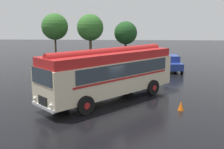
{
  "coord_description": "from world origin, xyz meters",
  "views": [
    {
      "loc": [
        1.4,
        -16.43,
        5.14
      ],
      "look_at": [
        0.26,
        2.11,
        1.4
      ],
      "focal_mm": 42.0,
      "sensor_mm": 36.0,
      "label": 1
    }
  ],
  "objects_px": {
    "car_near_left": "(93,62)",
    "car_mid_right": "(142,62)",
    "traffic_cone": "(181,106)",
    "vintage_bus": "(110,72)",
    "car_mid_left": "(117,62)",
    "car_far_right": "(171,63)"
  },
  "relations": [
    {
      "from": "vintage_bus",
      "to": "car_mid_left",
      "type": "bearing_deg",
      "value": 90.48
    },
    {
      "from": "vintage_bus",
      "to": "car_near_left",
      "type": "xyz_separation_m",
      "value": [
        -2.66,
        11.26,
        -1.05
      ]
    },
    {
      "from": "vintage_bus",
      "to": "car_mid_right",
      "type": "xyz_separation_m",
      "value": [
        2.67,
        11.32,
        -1.05
      ]
    },
    {
      "from": "car_mid_right",
      "to": "car_near_left",
      "type": "bearing_deg",
      "value": -179.37
    },
    {
      "from": "vintage_bus",
      "to": "car_mid_left",
      "type": "xyz_separation_m",
      "value": [
        -0.09,
        11.17,
        -1.05
      ]
    },
    {
      "from": "car_near_left",
      "to": "car_far_right",
      "type": "bearing_deg",
      "value": -2.32
    },
    {
      "from": "car_near_left",
      "to": "car_mid_left",
      "type": "height_order",
      "value": "same"
    },
    {
      "from": "car_near_left",
      "to": "car_mid_left",
      "type": "xyz_separation_m",
      "value": [
        2.56,
        -0.09,
        0.0
      ]
    },
    {
      "from": "car_mid_right",
      "to": "car_far_right",
      "type": "relative_size",
      "value": 1.02
    },
    {
      "from": "vintage_bus",
      "to": "car_near_left",
      "type": "distance_m",
      "value": 11.62
    },
    {
      "from": "car_mid_right",
      "to": "car_far_right",
      "type": "height_order",
      "value": "same"
    },
    {
      "from": "car_mid_right",
      "to": "car_far_right",
      "type": "bearing_deg",
      "value": -7.46
    },
    {
      "from": "car_near_left",
      "to": "car_mid_right",
      "type": "height_order",
      "value": "same"
    },
    {
      "from": "car_mid_left",
      "to": "traffic_cone",
      "type": "xyz_separation_m",
      "value": [
        4.41,
        -13.19,
        -0.57
      ]
    },
    {
      "from": "car_far_right",
      "to": "car_mid_left",
      "type": "bearing_deg",
      "value": 177.53
    },
    {
      "from": "car_near_left",
      "to": "car_mid_right",
      "type": "bearing_deg",
      "value": 0.63
    },
    {
      "from": "traffic_cone",
      "to": "vintage_bus",
      "type": "bearing_deg",
      "value": 154.91
    },
    {
      "from": "car_mid_right",
      "to": "vintage_bus",
      "type": "bearing_deg",
      "value": -103.29
    },
    {
      "from": "car_near_left",
      "to": "traffic_cone",
      "type": "relative_size",
      "value": 7.78
    },
    {
      "from": "car_mid_left",
      "to": "car_mid_right",
      "type": "height_order",
      "value": "same"
    },
    {
      "from": "vintage_bus",
      "to": "car_mid_right",
      "type": "relative_size",
      "value": 2.05
    },
    {
      "from": "car_mid_left",
      "to": "car_mid_right",
      "type": "relative_size",
      "value": 0.96
    }
  ]
}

